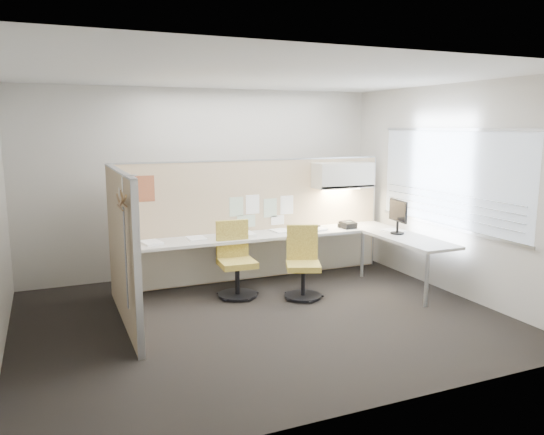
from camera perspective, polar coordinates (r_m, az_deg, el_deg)
name	(u,v)px	position (r m, az deg, el deg)	size (l,w,h in m)	color
floor	(261,318)	(6.40, -1.16, -10.77)	(5.50, 4.50, 0.01)	black
ceiling	(260,74)	(6.02, -1.25, 15.15)	(5.50, 4.50, 0.01)	white
wall_back	(206,182)	(8.17, -7.13, 3.80)	(5.50, 0.02, 2.80)	beige
wall_front	(372,239)	(4.08, 10.70, -2.31)	(5.50, 0.02, 2.80)	beige
wall_right	(450,190)	(7.52, 18.65, 2.84)	(0.02, 4.50, 2.80)	beige
window_pane	(450,179)	(7.49, 18.57, 3.98)	(0.01, 2.80, 1.30)	#9CA7B5
partition_back	(255,220)	(7.81, -1.84, -0.30)	(4.10, 0.06, 1.75)	tan
partition_left	(122,248)	(6.26, -15.82, -3.22)	(0.06, 2.20, 1.75)	tan
desk	(292,243)	(7.58, 2.16, -2.71)	(4.00, 2.07, 0.73)	beige
overhead_bin	(343,175)	(8.12, 7.61, 4.53)	(0.90, 0.36, 0.38)	beige
task_light_strip	(342,189)	(8.14, 7.58, 3.06)	(0.60, 0.06, 0.02)	#FFEABF
pinned_papers	(261,210)	(7.78, -1.21, 0.84)	(1.01, 0.00, 0.47)	#8CBF8C
poster	(144,189)	(7.27, -13.61, 3.02)	(0.28, 0.00, 0.35)	#DA521B
chair_left	(236,262)	(7.09, -3.94, -4.79)	(0.52, 0.52, 0.99)	black
chair_right	(303,265)	(7.05, 3.33, -5.09)	(0.57, 0.58, 0.93)	black
monitor	(398,215)	(7.69, 13.39, 0.31)	(0.19, 0.46, 0.48)	black
phone	(348,225)	(8.03, 8.19, -0.79)	(0.22, 0.21, 0.12)	black
stapler	(316,227)	(7.92, 4.79, -1.06)	(0.14, 0.04, 0.05)	black
tape_dispenser	(341,225)	(8.09, 7.46, -0.85)	(0.10, 0.06, 0.06)	black
coat_hook	(123,212)	(5.32, -15.77, 0.54)	(0.18, 0.43, 1.31)	silver
paper_stack_0	(151,243)	(7.09, -12.85, -2.66)	(0.23, 0.30, 0.03)	white
paper_stack_1	(196,238)	(7.29, -8.13, -2.22)	(0.23, 0.30, 0.02)	white
paper_stack_2	(245,234)	(7.40, -2.89, -1.83)	(0.23, 0.30, 0.05)	white
paper_stack_3	(280,231)	(7.72, 0.91, -1.44)	(0.23, 0.30, 0.02)	white
paper_stack_4	(316,229)	(7.86, 4.71, -1.22)	(0.23, 0.30, 0.03)	white
paper_stack_5	(393,231)	(7.93, 12.88, -1.39)	(0.23, 0.30, 0.02)	white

